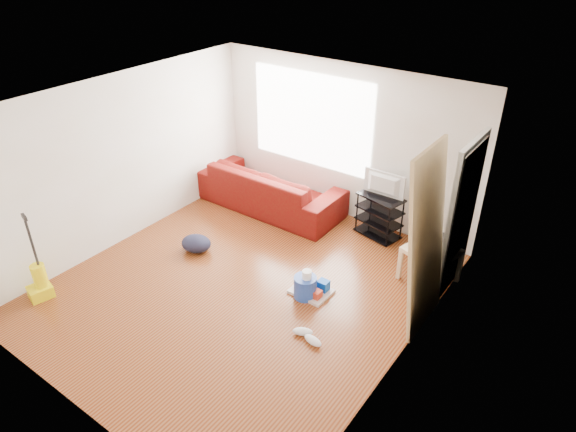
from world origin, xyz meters
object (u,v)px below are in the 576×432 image
Objects in this scene: sofa at (270,207)px; backpack at (197,250)px; side_table at (432,254)px; cleaning_tray at (313,289)px; tv_stand at (379,216)px; vacuum at (40,282)px; bucket at (305,296)px.

sofa is 5.61× the size of backpack.
cleaning_tray is (-1.12, -1.16, -0.37)m from side_table.
cleaning_tray is at bearing -77.75° from tv_stand.
sofa is at bearing 89.74° from vacuum.
cleaning_tray reaches higher than bucket.
tv_stand is 1.67× the size of backpack.
side_table is 1.66× the size of backpack.
backpack is (-3.07, -1.34, -0.42)m from side_table.
sofa is 1.95m from tv_stand.
sofa is 2.46m from bucket.
sofa is at bearing 140.99° from cleaning_tray.
backpack is (-1.98, -1.97, -0.35)m from tv_stand.
bucket is 1.91m from backpack.
side_table reaches higher than cleaning_tray.
bucket is 3.45m from vacuum.
side_table reaches higher than backpack.
tv_stand is 1.00× the size of side_table.
tv_stand is 2.49× the size of bucket.
sofa is 2.41m from cleaning_tray.
cleaning_tray is 1.15× the size of backpack.
backpack is at bearing -121.95° from tv_stand.
backpack is 2.15m from vacuum.
cleaning_tray is at bearing 51.40° from vacuum.
tv_stand is (1.90, 0.27, 0.35)m from sofa.
tv_stand reaches higher than side_table.
bucket is at bearing 138.20° from sofa.
backpack is 0.37× the size of vacuum.
backpack is at bearing -174.63° from cleaning_tray.
cleaning_tray is (1.87, -1.52, 0.06)m from sofa.
side_table is at bearing 54.25° from vacuum.
vacuum reaches higher than bucket.
cleaning_tray reaches higher than backpack.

